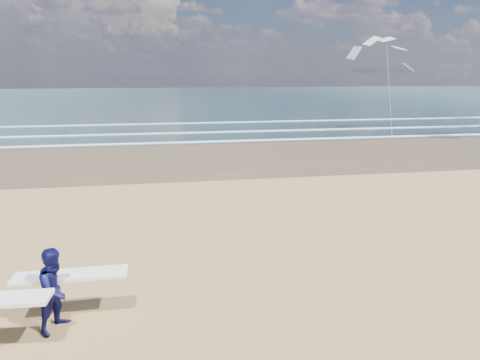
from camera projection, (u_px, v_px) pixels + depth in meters
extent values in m
cube|color=#4A3A27|center=(446.00, 148.00, 27.81)|extent=(220.00, 12.00, 0.01)
cube|color=#182D35|center=(263.00, 98.00, 79.36)|extent=(220.00, 100.00, 0.02)
cube|color=white|center=(406.00, 136.00, 32.38)|extent=(220.00, 0.50, 0.05)
cube|color=white|center=(377.00, 128.00, 36.87)|extent=(220.00, 0.50, 0.05)
cube|color=white|center=(346.00, 120.00, 43.07)|extent=(220.00, 0.50, 0.05)
imported|color=#0B0C3F|center=(56.00, 289.00, 8.17)|extent=(0.96, 1.02, 1.66)
cube|color=white|center=(71.00, 275.00, 8.52)|extent=(2.20, 0.54, 0.07)
cube|color=slate|center=(392.00, 136.00, 32.39)|extent=(0.12, 0.12, 0.10)
cube|color=slate|center=(480.00, 122.00, 41.07)|extent=(0.12, 0.12, 0.10)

